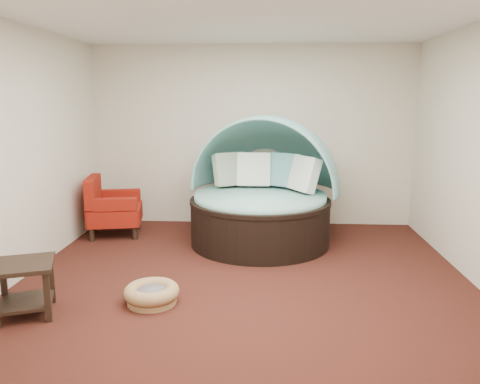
# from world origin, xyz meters

# --- Properties ---
(floor) EXTENTS (5.00, 5.00, 0.00)m
(floor) POSITION_xyz_m (0.00, 0.00, 0.00)
(floor) COLOR #421A12
(floor) RESTS_ON ground
(wall_back) EXTENTS (5.00, 0.00, 5.00)m
(wall_back) POSITION_xyz_m (0.00, 2.50, 1.40)
(wall_back) COLOR beige
(wall_back) RESTS_ON floor
(wall_front) EXTENTS (5.00, 0.00, 5.00)m
(wall_front) POSITION_xyz_m (0.00, -2.50, 1.40)
(wall_front) COLOR beige
(wall_front) RESTS_ON floor
(wall_left) EXTENTS (0.00, 5.00, 5.00)m
(wall_left) POSITION_xyz_m (-2.50, 0.00, 1.40)
(wall_left) COLOR beige
(wall_left) RESTS_ON floor
(ceiling) EXTENTS (5.00, 5.00, 0.00)m
(ceiling) POSITION_xyz_m (0.00, 0.00, 2.80)
(ceiling) COLOR white
(ceiling) RESTS_ON wall_back
(canopy_daybed) EXTENTS (2.41, 2.36, 1.77)m
(canopy_daybed) POSITION_xyz_m (0.17, 1.51, 0.82)
(canopy_daybed) COLOR black
(canopy_daybed) RESTS_ON floor
(pet_basket) EXTENTS (0.65, 0.65, 0.19)m
(pet_basket) POSITION_xyz_m (-0.89, -0.62, 0.10)
(pet_basket) COLOR #986E45
(pet_basket) RESTS_ON floor
(red_armchair) EXTENTS (0.88, 0.88, 0.88)m
(red_armchair) POSITION_xyz_m (-2.06, 1.69, 0.40)
(red_armchair) COLOR black
(red_armchair) RESTS_ON floor
(side_table) EXTENTS (0.68, 0.68, 0.51)m
(side_table) POSITION_xyz_m (-2.00, -0.93, 0.33)
(side_table) COLOR black
(side_table) RESTS_ON floor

